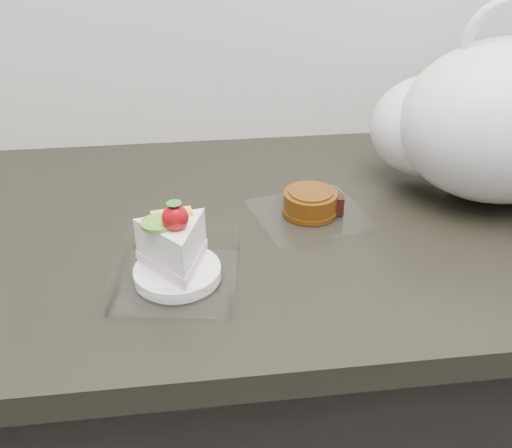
# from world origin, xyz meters

# --- Properties ---
(counter) EXTENTS (2.04, 0.64, 0.90)m
(counter) POSITION_xyz_m (0.00, 1.69, 0.45)
(counter) COLOR black
(counter) RESTS_ON ground
(cake_tray) EXTENTS (0.17, 0.17, 0.12)m
(cake_tray) POSITION_xyz_m (-0.22, 1.55, 0.93)
(cake_tray) COLOR white
(cake_tray) RESTS_ON counter
(mooncake_wrap) EXTENTS (0.19, 0.19, 0.04)m
(mooncake_wrap) POSITION_xyz_m (-0.01, 1.69, 0.92)
(mooncake_wrap) COLOR white
(mooncake_wrap) RESTS_ON counter
(plastic_bag) EXTENTS (0.42, 0.36, 0.31)m
(plastic_bag) POSITION_xyz_m (0.27, 1.73, 1.02)
(plastic_bag) COLOR silver
(plastic_bag) RESTS_ON counter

